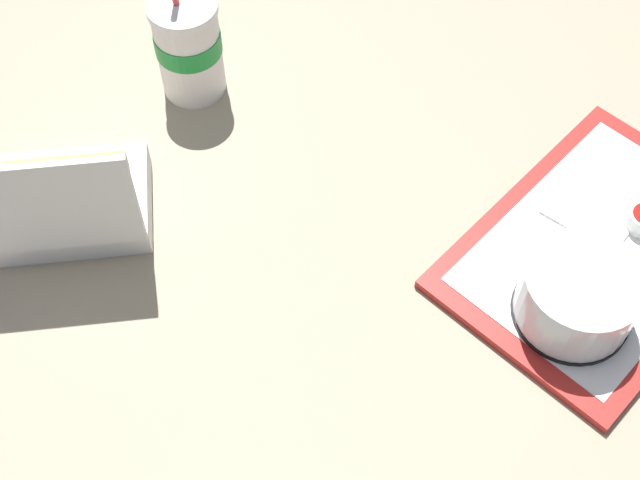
{
  "coord_description": "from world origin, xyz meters",
  "views": [
    {
      "loc": [
        0.35,
        0.38,
        0.89
      ],
      "look_at": [
        -0.05,
        -0.0,
        0.05
      ],
      "focal_mm": 50.0,
      "sensor_mm": 36.0,
      "label": 1
    }
  ],
  "objects_px": {
    "clamshell_hotdog_front": "(68,199)",
    "soda_cup_center": "(189,46)",
    "food_tray": "(601,251)",
    "cake_container": "(577,297)"
  },
  "relations": [
    {
      "from": "food_tray",
      "to": "cake_container",
      "type": "distance_m",
      "value": 0.11
    },
    {
      "from": "clamshell_hotdog_front",
      "to": "soda_cup_center",
      "type": "bearing_deg",
      "value": -166.84
    },
    {
      "from": "food_tray",
      "to": "clamshell_hotdog_front",
      "type": "distance_m",
      "value": 0.63
    },
    {
      "from": "cake_container",
      "to": "soda_cup_center",
      "type": "xyz_separation_m",
      "value": [
        0.05,
        -0.57,
        0.03
      ]
    },
    {
      "from": "cake_container",
      "to": "soda_cup_center",
      "type": "relative_size",
      "value": 0.65
    },
    {
      "from": "food_tray",
      "to": "clamshell_hotdog_front",
      "type": "bearing_deg",
      "value": -51.12
    },
    {
      "from": "food_tray",
      "to": "clamshell_hotdog_front",
      "type": "relative_size",
      "value": 1.57
    },
    {
      "from": "cake_container",
      "to": "soda_cup_center",
      "type": "distance_m",
      "value": 0.57
    },
    {
      "from": "soda_cup_center",
      "to": "clamshell_hotdog_front",
      "type": "bearing_deg",
      "value": 13.16
    },
    {
      "from": "food_tray",
      "to": "soda_cup_center",
      "type": "height_order",
      "value": "soda_cup_center"
    }
  ]
}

